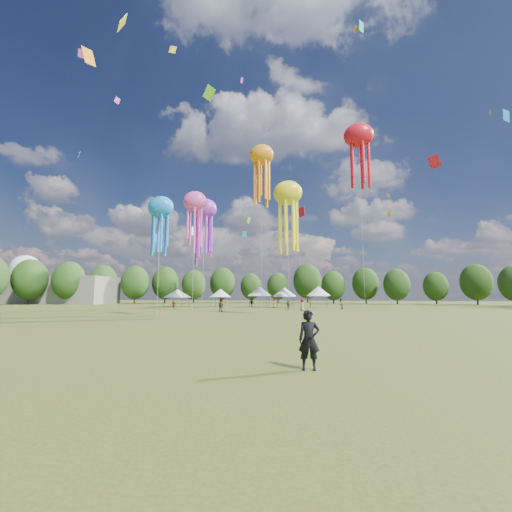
# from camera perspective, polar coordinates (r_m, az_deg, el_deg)

# --- Properties ---
(ground) EXTENTS (300.00, 300.00, 0.00)m
(ground) POSITION_cam_1_polar(r_m,az_deg,el_deg) (17.18, -23.70, -14.36)
(ground) COLOR #384416
(ground) RESTS_ON ground
(observer_main) EXTENTS (0.76, 0.56, 1.92)m
(observer_main) POSITION_cam_1_polar(r_m,az_deg,el_deg) (11.11, 9.27, -14.24)
(observer_main) COLOR black
(observer_main) RESTS_ON ground
(spectator_near) EXTENTS (1.05, 0.90, 1.88)m
(spectator_near) POSITION_cam_1_polar(r_m,az_deg,el_deg) (49.74, -6.21, -8.59)
(spectator_near) COLOR gray
(spectator_near) RESTS_ON ground
(spectators_far) EXTENTS (30.53, 16.84, 1.86)m
(spectators_far) POSITION_cam_1_polar(r_m,az_deg,el_deg) (61.93, 3.06, -8.33)
(spectators_far) COLOR gray
(spectators_far) RESTS_ON ground
(festival_tents) EXTENTS (35.59, 8.29, 4.39)m
(festival_tents) POSITION_cam_1_polar(r_m,az_deg,el_deg) (69.79, -1.57, -6.34)
(festival_tents) COLOR #47474C
(festival_tents) RESTS_ON ground
(show_kites) EXTENTS (33.71, 25.34, 32.14)m
(show_kites) POSITION_cam_1_polar(r_m,az_deg,el_deg) (56.10, 0.77, 11.50)
(show_kites) COLOR #FF4BBA
(show_kites) RESTS_ON ground
(small_kites) EXTENTS (70.28, 53.15, 34.87)m
(small_kites) POSITION_cam_1_polar(r_m,az_deg,el_deg) (62.55, 1.18, 18.61)
(small_kites) COLOR #FF4BBA
(small_kites) RESTS_ON ground
(treeline) EXTENTS (201.57, 95.24, 13.43)m
(treeline) POSITION_cam_1_polar(r_m,az_deg,el_deg) (77.84, 1.31, -3.90)
(treeline) COLOR #38281C
(treeline) RESTS_ON ground
(hangar) EXTENTS (40.00, 12.00, 8.00)m
(hangar) POSITION_cam_1_polar(r_m,az_deg,el_deg) (118.61, -32.33, -5.11)
(hangar) COLOR gray
(hangar) RESTS_ON ground
(radome) EXTENTS (9.00, 9.00, 16.00)m
(radome) POSITION_cam_1_polar(r_m,az_deg,el_deg) (134.39, -35.36, -2.44)
(radome) COLOR white
(radome) RESTS_ON ground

